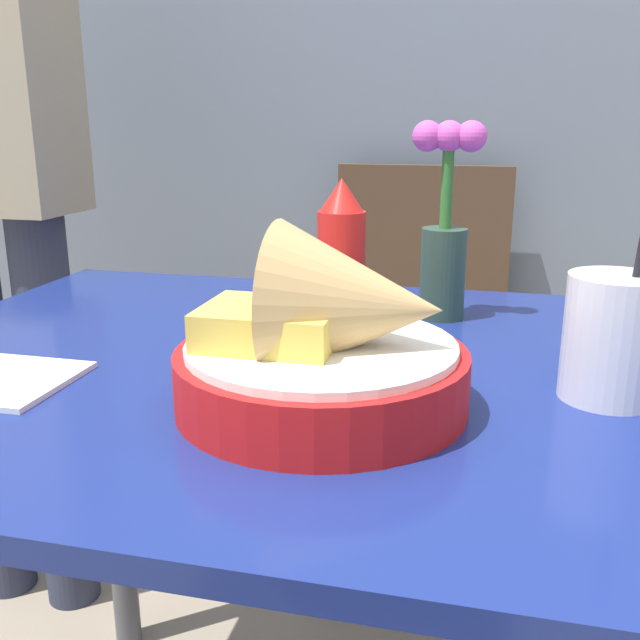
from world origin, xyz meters
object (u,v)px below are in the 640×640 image
chair_far_window (415,336)px  flower_vase (445,233)px  ketchup_bottle (341,261)px  drink_cup (612,342)px  food_basket (332,345)px

chair_far_window → flower_vase: 0.70m
ketchup_bottle → flower_vase: bearing=44.2°
ketchup_bottle → drink_cup: bearing=-25.7°
food_basket → ketchup_bottle: ketchup_bottle is taller
ketchup_bottle → flower_vase: size_ratio=0.75×
food_basket → drink_cup: drink_cup is taller
food_basket → flower_vase: bearing=77.5°
chair_far_window → drink_cup: drink_cup is taller
drink_cup → flower_vase: size_ratio=0.84×
ketchup_bottle → drink_cup: (0.30, -0.14, -0.04)m
drink_cup → food_basket: bearing=-161.5°
chair_far_window → flower_vase: size_ratio=3.45×
chair_far_window → ketchup_bottle: bearing=-91.9°
ketchup_bottle → food_basket: bearing=-79.9°
drink_cup → flower_vase: bearing=125.1°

